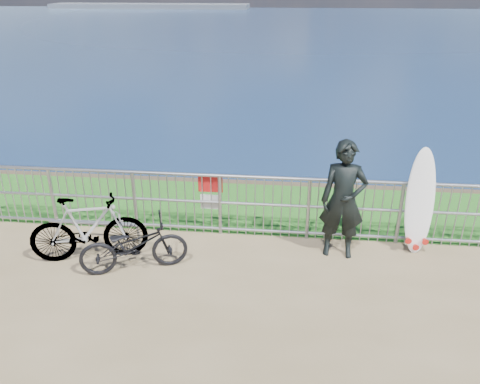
# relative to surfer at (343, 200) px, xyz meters

# --- Properties ---
(grass_strip) EXTENTS (120.00, 120.00, 0.00)m
(grass_strip) POSITION_rel_surfer_xyz_m (-1.50, 1.55, -0.95)
(grass_strip) COLOR #1C5A18
(grass_strip) RESTS_ON ground
(seascape) EXTENTS (260.00, 260.00, 5.00)m
(seascape) POSITION_rel_surfer_xyz_m (-45.25, 146.34, -4.99)
(seascape) COLOR brown
(seascape) RESTS_ON ground
(railing) EXTENTS (10.06, 0.10, 1.13)m
(railing) POSITION_rel_surfer_xyz_m (-1.49, 0.45, -0.38)
(railing) COLOR gray
(railing) RESTS_ON ground
(surfer) EXTENTS (0.73, 0.50, 1.92)m
(surfer) POSITION_rel_surfer_xyz_m (0.00, 0.00, 0.00)
(surfer) COLOR black
(surfer) RESTS_ON ground
(surfboard) EXTENTS (0.45, 0.41, 1.73)m
(surfboard) POSITION_rel_surfer_xyz_m (1.24, 0.29, -0.16)
(surfboard) COLOR white
(surfboard) RESTS_ON ground
(bicycle_near) EXTENTS (1.71, 1.09, 0.85)m
(bicycle_near) POSITION_rel_surfer_xyz_m (-3.14, -0.79, -0.53)
(bicycle_near) COLOR black
(bicycle_near) RESTS_ON ground
(bicycle_far) EXTENTS (1.87, 0.98, 1.08)m
(bicycle_far) POSITION_rel_surfer_xyz_m (-3.92, -0.56, -0.42)
(bicycle_far) COLOR black
(bicycle_far) RESTS_ON ground
(bike_rack) EXTENTS (1.63, 0.05, 0.34)m
(bike_rack) POSITION_rel_surfer_xyz_m (-4.05, 0.01, -0.68)
(bike_rack) COLOR gray
(bike_rack) RESTS_ON ground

